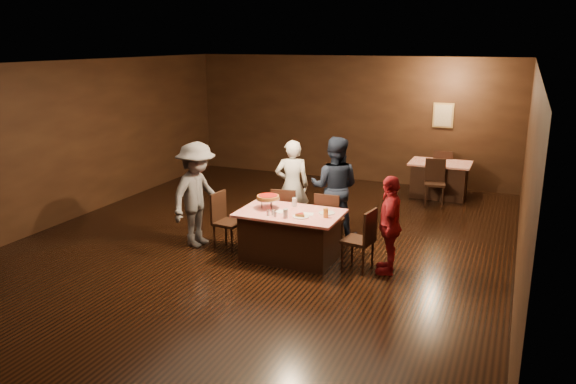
{
  "coord_description": "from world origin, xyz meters",
  "views": [
    {
      "loc": [
        3.86,
        -8.16,
        3.36
      ],
      "look_at": [
        0.52,
        -0.16,
        1.0
      ],
      "focal_mm": 35.0,
      "sensor_mm": 36.0,
      "label": 1
    }
  ],
  "objects_px": {
    "chair_far_right": "(330,219)",
    "glass_front_left": "(286,213)",
    "chair_back_far": "(443,170)",
    "main_table": "(290,235)",
    "chair_end_left": "(228,221)",
    "back_table": "(439,179)",
    "diner_navy_hoodie": "(335,187)",
    "diner_white_jacket": "(292,186)",
    "chair_back_near": "(435,183)",
    "pizza_stand": "(268,197)",
    "plate_empty": "(327,213)",
    "diner_red_shirt": "(390,225)",
    "glass_amber": "(326,213)",
    "diner_grey_knit": "(197,195)",
    "chair_far_left": "(285,214)",
    "chair_end_right": "(358,239)",
    "glass_back": "(294,202)"
  },
  "relations": [
    {
      "from": "chair_end_right",
      "to": "chair_back_near",
      "type": "height_order",
      "value": "same"
    },
    {
      "from": "back_table",
      "to": "chair_end_left",
      "type": "xyz_separation_m",
      "value": [
        -2.74,
        -4.66,
        0.09
      ]
    },
    {
      "from": "plate_empty",
      "to": "glass_amber",
      "type": "bearing_deg",
      "value": -75.96
    },
    {
      "from": "chair_back_far",
      "to": "main_table",
      "type": "bearing_deg",
      "value": 74.87
    },
    {
      "from": "chair_far_left",
      "to": "chair_end_right",
      "type": "relative_size",
      "value": 1.0
    },
    {
      "from": "diner_white_jacket",
      "to": "glass_front_left",
      "type": "bearing_deg",
      "value": 84.62
    },
    {
      "from": "diner_navy_hoodie",
      "to": "chair_end_left",
      "type": "bearing_deg",
      "value": 34.68
    },
    {
      "from": "chair_back_near",
      "to": "diner_navy_hoodie",
      "type": "xyz_separation_m",
      "value": [
        -1.33,
        -2.69,
        0.41
      ]
    },
    {
      "from": "back_table",
      "to": "glass_amber",
      "type": "distance_m",
      "value": 4.84
    },
    {
      "from": "chair_end_left",
      "to": "back_table",
      "type": "bearing_deg",
      "value": -25.59
    },
    {
      "from": "main_table",
      "to": "diner_navy_hoodie",
      "type": "bearing_deg",
      "value": 76.38
    },
    {
      "from": "diner_navy_hoodie",
      "to": "glass_amber",
      "type": "bearing_deg",
      "value": 95.14
    },
    {
      "from": "main_table",
      "to": "chair_far_left",
      "type": "height_order",
      "value": "chair_far_left"
    },
    {
      "from": "chair_end_left",
      "to": "pizza_stand",
      "type": "distance_m",
      "value": 0.85
    },
    {
      "from": "main_table",
      "to": "chair_far_right",
      "type": "height_order",
      "value": "chair_far_right"
    },
    {
      "from": "chair_back_far",
      "to": "diner_white_jacket",
      "type": "relative_size",
      "value": 0.57
    },
    {
      "from": "chair_end_left",
      "to": "diner_grey_knit",
      "type": "bearing_deg",
      "value": 97.62
    },
    {
      "from": "back_table",
      "to": "chair_back_far",
      "type": "bearing_deg",
      "value": 90.0
    },
    {
      "from": "diner_red_shirt",
      "to": "glass_amber",
      "type": "bearing_deg",
      "value": -92.7
    },
    {
      "from": "chair_back_far",
      "to": "diner_grey_knit",
      "type": "height_order",
      "value": "diner_grey_knit"
    },
    {
      "from": "chair_far_right",
      "to": "chair_back_near",
      "type": "relative_size",
      "value": 1.0
    },
    {
      "from": "chair_back_near",
      "to": "main_table",
      "type": "bearing_deg",
      "value": -122.92
    },
    {
      "from": "chair_end_right",
      "to": "diner_red_shirt",
      "type": "height_order",
      "value": "diner_red_shirt"
    },
    {
      "from": "main_table",
      "to": "back_table",
      "type": "bearing_deg",
      "value": 70.64
    },
    {
      "from": "pizza_stand",
      "to": "diner_red_shirt",
      "type": "bearing_deg",
      "value": 0.58
    },
    {
      "from": "back_table",
      "to": "glass_amber",
      "type": "xyz_separation_m",
      "value": [
        -1.04,
        -4.71,
        0.46
      ]
    },
    {
      "from": "chair_far_left",
      "to": "chair_far_right",
      "type": "relative_size",
      "value": 1.0
    },
    {
      "from": "diner_navy_hoodie",
      "to": "diner_red_shirt",
      "type": "bearing_deg",
      "value": 128.71
    },
    {
      "from": "chair_end_left",
      "to": "glass_back",
      "type": "xyz_separation_m",
      "value": [
        1.05,
        0.3,
        0.37
      ]
    },
    {
      "from": "chair_end_left",
      "to": "diner_navy_hoodie",
      "type": "distance_m",
      "value": 1.94
    },
    {
      "from": "diner_grey_knit",
      "to": "pizza_stand",
      "type": "distance_m",
      "value": 1.27
    },
    {
      "from": "chair_far_right",
      "to": "glass_front_left",
      "type": "distance_m",
      "value": 1.17
    },
    {
      "from": "diner_white_jacket",
      "to": "diner_navy_hoodie",
      "type": "xyz_separation_m",
      "value": [
        0.8,
        -0.01,
        0.06
      ]
    },
    {
      "from": "chair_back_far",
      "to": "diner_navy_hoodie",
      "type": "distance_m",
      "value": 4.22
    },
    {
      "from": "diner_white_jacket",
      "to": "diner_red_shirt",
      "type": "height_order",
      "value": "diner_white_jacket"
    },
    {
      "from": "chair_far_right",
      "to": "diner_red_shirt",
      "type": "bearing_deg",
      "value": 147.1
    },
    {
      "from": "chair_far_left",
      "to": "chair_back_near",
      "type": "xyz_separation_m",
      "value": [
        2.04,
        3.21,
        0.0
      ]
    },
    {
      "from": "chair_end_right",
      "to": "chair_back_near",
      "type": "bearing_deg",
      "value": -178.13
    },
    {
      "from": "diner_white_jacket",
      "to": "pizza_stand",
      "type": "bearing_deg",
      "value": 70.0
    },
    {
      "from": "chair_back_near",
      "to": "chair_back_far",
      "type": "distance_m",
      "value": 1.3
    },
    {
      "from": "main_table",
      "to": "chair_end_right",
      "type": "distance_m",
      "value": 1.1
    },
    {
      "from": "chair_far_right",
      "to": "diner_navy_hoodie",
      "type": "height_order",
      "value": "diner_navy_hoodie"
    },
    {
      "from": "glass_front_left",
      "to": "glass_back",
      "type": "xyz_separation_m",
      "value": [
        -0.1,
        0.6,
        0.0
      ]
    },
    {
      "from": "chair_end_left",
      "to": "plate_empty",
      "type": "bearing_deg",
      "value": -79.97
    },
    {
      "from": "pizza_stand",
      "to": "plate_empty",
      "type": "relative_size",
      "value": 1.52
    },
    {
      "from": "chair_end_left",
      "to": "chair_back_near",
      "type": "relative_size",
      "value": 1.0
    },
    {
      "from": "diner_grey_knit",
      "to": "pizza_stand",
      "type": "height_order",
      "value": "diner_grey_knit"
    },
    {
      "from": "diner_red_shirt",
      "to": "glass_back",
      "type": "relative_size",
      "value": 10.58
    },
    {
      "from": "chair_far_right",
      "to": "main_table",
      "type": "bearing_deg",
      "value": 59.56
    },
    {
      "from": "diner_grey_knit",
      "to": "chair_far_right",
      "type": "bearing_deg",
      "value": -61.97
    }
  ]
}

